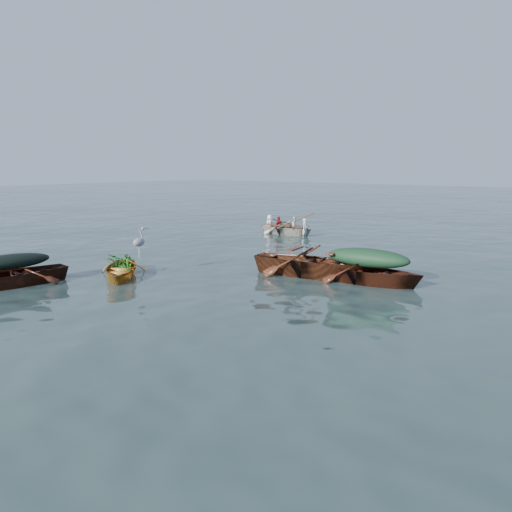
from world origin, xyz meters
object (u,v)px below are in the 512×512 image
Objects in this scene: dark_covered_boat at (12,286)px; green_tarp_boat at (367,283)px; yellow_dinghy at (121,277)px; rowed_boat at (287,235)px; open_wooden_boat at (314,277)px; heron at (139,247)px.

green_tarp_boat is (7.35, 6.30, 0.00)m from dark_covered_boat.
dark_covered_boat is (-1.41, -2.51, 0.00)m from yellow_dinghy.
rowed_boat is (-0.02, 12.87, 0.00)m from dark_covered_boat.
open_wooden_boat is 5.17m from heron.
green_tarp_boat is at bearing 46.98° from dark_covered_boat.
yellow_dinghy is at bearing -172.95° from rowed_boat.
open_wooden_boat is at bearing -9.05° from heron.
rowed_boat is (-7.36, 6.56, 0.00)m from green_tarp_boat.
rowed_boat is at bearing 41.38° from green_tarp_boat.
green_tarp_boat is 1.12× the size of rowed_boat.
rowed_boat reaches higher than yellow_dinghy.
open_wooden_boat is at bearing -7.67° from yellow_dinghy.
dark_covered_boat is 12.87m from rowed_boat.
heron reaches higher than yellow_dinghy.
open_wooden_boat is at bearing -140.31° from rowed_boat.
open_wooden_boat reaches higher than rowed_boat.
rowed_boat is at bearing 96.42° from dark_covered_boat.
dark_covered_boat reaches higher than green_tarp_boat.
heron is at bearing 5.19° from yellow_dinghy.
heron reaches higher than dark_covered_boat.
yellow_dinghy is 5.64m from open_wooden_boat.
green_tarp_boat is 1.61m from open_wooden_boat.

